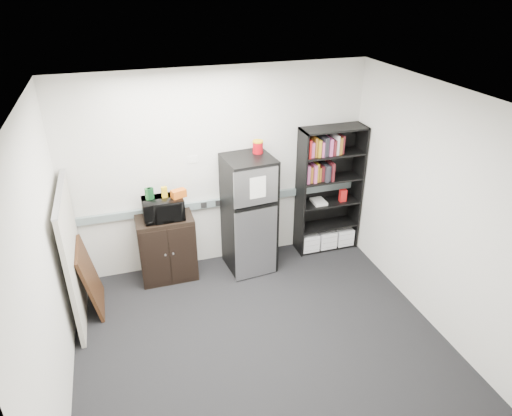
{
  "coord_description": "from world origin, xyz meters",
  "views": [
    {
      "loc": [
        -1.21,
        -3.71,
        3.69
      ],
      "look_at": [
        0.24,
        0.9,
        1.18
      ],
      "focal_mm": 32.0,
      "sensor_mm": 36.0,
      "label": 1
    }
  ],
  "objects_px": {
    "bookshelf": "(329,191)",
    "cabinet": "(167,248)",
    "cubicle_partition": "(73,255)",
    "microwave": "(163,209)",
    "refrigerator": "(249,215)"
  },
  "relations": [
    {
      "from": "bookshelf",
      "to": "cabinet",
      "type": "relative_size",
      "value": 2.05
    },
    {
      "from": "cubicle_partition",
      "to": "microwave",
      "type": "xyz_separation_m",
      "value": [
        1.09,
        0.4,
        0.23
      ]
    },
    {
      "from": "bookshelf",
      "to": "refrigerator",
      "type": "xyz_separation_m",
      "value": [
        -1.23,
        -0.14,
        -0.1
      ]
    },
    {
      "from": "cabinet",
      "to": "refrigerator",
      "type": "relative_size",
      "value": 0.56
    },
    {
      "from": "cabinet",
      "to": "microwave",
      "type": "xyz_separation_m",
      "value": [
        0.0,
        -0.02,
        0.59
      ]
    },
    {
      "from": "bookshelf",
      "to": "microwave",
      "type": "bearing_deg",
      "value": -178.03
    },
    {
      "from": "microwave",
      "to": "refrigerator",
      "type": "relative_size",
      "value": 0.31
    },
    {
      "from": "microwave",
      "to": "refrigerator",
      "type": "bearing_deg",
      "value": -4.67
    },
    {
      "from": "bookshelf",
      "to": "cubicle_partition",
      "type": "distance_m",
      "value": 3.46
    },
    {
      "from": "cubicle_partition",
      "to": "cabinet",
      "type": "height_order",
      "value": "cubicle_partition"
    },
    {
      "from": "bookshelf",
      "to": "microwave",
      "type": "distance_m",
      "value": 2.34
    },
    {
      "from": "cubicle_partition",
      "to": "microwave",
      "type": "relative_size",
      "value": 3.25
    },
    {
      "from": "cabinet",
      "to": "refrigerator",
      "type": "distance_m",
      "value": 1.17
    },
    {
      "from": "cubicle_partition",
      "to": "cabinet",
      "type": "distance_m",
      "value": 1.23
    },
    {
      "from": "cabinet",
      "to": "refrigerator",
      "type": "bearing_deg",
      "value": -4.13
    }
  ]
}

